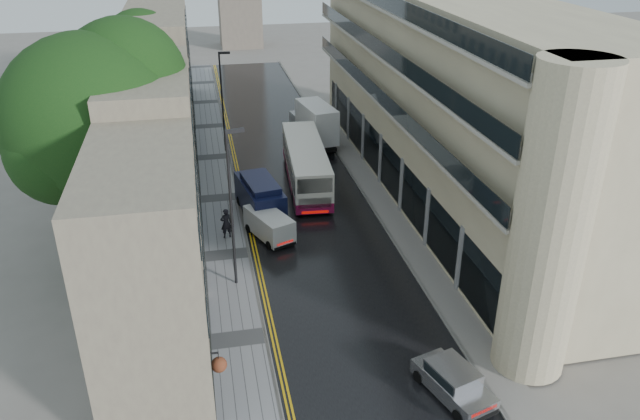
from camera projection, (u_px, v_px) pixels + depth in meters
name	position (u px, v px, depth m)	size (l,w,h in m)	color
road	(299.00, 192.00, 46.06)	(9.00, 85.00, 0.02)	black
left_sidewalk	(220.00, 198.00, 45.00)	(2.70, 85.00, 0.12)	gray
right_sidewalk	(370.00, 186.00, 47.00)	(1.80, 85.00, 0.12)	slate
old_shop_row	(160.00, 112.00, 43.94)	(4.50, 56.00, 12.00)	gray
modern_block	(447.00, 98.00, 43.51)	(8.00, 40.00, 14.00)	beige
tree_near	(96.00, 152.00, 34.18)	(10.56, 10.56, 13.89)	black
tree_far	(123.00, 99.00, 45.99)	(9.24, 9.24, 12.46)	black
cream_bus	(294.00, 183.00, 43.68)	(2.61, 11.48, 3.13)	silver
white_lorry	(310.00, 131.00, 52.82)	(2.16, 7.19, 3.78)	white
silver_hatchback	(460.00, 408.00, 25.30)	(1.70, 3.89, 1.46)	#AAAAAE
white_van	(269.00, 237.00, 38.03)	(1.66, 3.87, 1.75)	silver
navy_van	(253.00, 210.00, 40.23)	(2.18, 5.45, 2.78)	black
pedestrian	(226.00, 223.00, 39.17)	(0.72, 0.48, 1.99)	black
lamp_post_near	(231.00, 211.00, 32.89)	(1.00, 0.22, 8.89)	black
lamp_post_far	(222.00, 103.00, 51.79)	(0.94, 0.21, 8.38)	black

